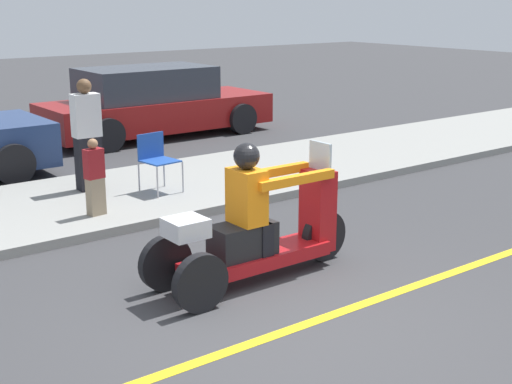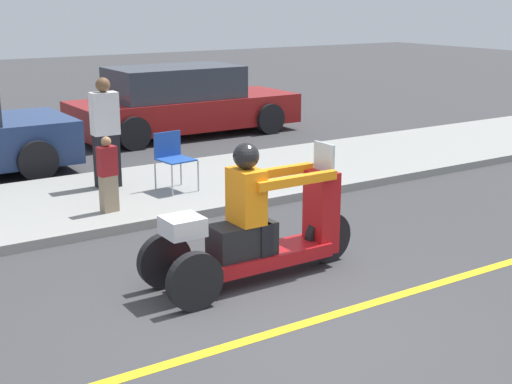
% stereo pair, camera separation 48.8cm
% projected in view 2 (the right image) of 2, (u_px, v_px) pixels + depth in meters
% --- Properties ---
extents(ground_plane, '(60.00, 60.00, 0.00)m').
position_uv_depth(ground_plane, '(288.00, 329.00, 6.21)').
color(ground_plane, '#38383A').
extents(lane_stripe, '(24.00, 0.12, 0.01)m').
position_uv_depth(lane_stripe, '(323.00, 318.00, 6.41)').
color(lane_stripe, gold).
rests_on(lane_stripe, ground).
extents(sidewalk_strip, '(28.00, 2.80, 0.12)m').
position_uv_depth(sidewalk_strip, '(97.00, 200.00, 9.92)').
color(sidewalk_strip, gray).
rests_on(sidewalk_strip, ground).
extents(motorcycle_trike, '(2.36, 0.73, 1.44)m').
position_uv_depth(motorcycle_trike, '(257.00, 232.00, 7.17)').
color(motorcycle_trike, black).
rests_on(motorcycle_trike, ground).
extents(spectator_by_tree, '(0.38, 0.24, 1.58)m').
position_uv_depth(spectator_by_tree, '(106.00, 135.00, 10.22)').
color(spectator_by_tree, black).
rests_on(spectator_by_tree, sidewalk_strip).
extents(spectator_with_child, '(0.25, 0.17, 0.98)m').
position_uv_depth(spectator_with_child, '(108.00, 176.00, 9.07)').
color(spectator_with_child, gray).
rests_on(spectator_with_child, sidewalk_strip).
extents(folding_chair_curbside, '(0.51, 0.51, 0.82)m').
position_uv_depth(folding_chair_curbside, '(172.00, 155.00, 10.14)').
color(folding_chair_curbside, '#A5A8AD').
rests_on(folding_chair_curbside, sidewalk_strip).
extents(parked_car_lot_left, '(4.74, 1.93, 1.43)m').
position_uv_depth(parked_car_lot_left, '(182.00, 103.00, 14.77)').
color(parked_car_lot_left, maroon).
rests_on(parked_car_lot_left, ground).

